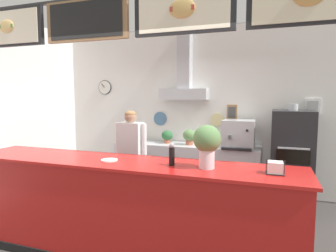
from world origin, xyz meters
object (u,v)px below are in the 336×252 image
potted_thyme (189,136)px  pepper_grinder (172,155)px  shop_worker (131,158)px  potted_rosemary (135,135)px  pizza_oven (291,160)px  basil_vase (207,144)px  potted_sage (167,136)px  espresso_machine (238,134)px  condiment_plate (109,160)px  napkin_holder (275,168)px

potted_thyme → pepper_grinder: (0.43, -2.28, 0.13)m
shop_worker → potted_rosemary: 1.22m
pizza_oven → basil_vase: bearing=-112.9°
potted_rosemary → basil_vase: 3.00m
potted_sage → shop_worker: bearing=-99.9°
pepper_grinder → basil_vase: size_ratio=0.54×
potted_sage → espresso_machine: bearing=-2.3°
pizza_oven → espresso_machine: (-0.83, 0.14, 0.36)m
potted_thyme → basil_vase: (0.79, -2.27, 0.26)m
shop_worker → potted_thyme: (0.63, 1.07, 0.22)m
espresso_machine → pepper_grinder: (-0.43, -2.27, 0.06)m
espresso_machine → potted_sage: size_ratio=2.22×
potted_sage → pepper_grinder: size_ratio=1.05×
espresso_machine → potted_sage: bearing=177.7°
condiment_plate → basil_vase: bearing=0.6°
condiment_plate → napkin_holder: bearing=0.8°
shop_worker → basil_vase: (1.42, -1.21, 0.48)m
potted_sage → potted_rosemary: 0.67m
potted_thyme → potted_sage: size_ratio=1.16×
pepper_grinder → potted_rosemary: bearing=123.5°
pizza_oven → shop_worker: pizza_oven is taller
pepper_grinder → basil_vase: bearing=0.2°
espresso_machine → potted_thyme: 0.86m
shop_worker → pizza_oven: bearing=-154.9°
shop_worker → espresso_machine: (1.49, 1.06, 0.29)m
basil_vase → pizza_oven: bearing=67.1°
pizza_oven → basil_vase: pizza_oven is taller
pizza_oven → potted_rosemary: bearing=176.1°
basil_vase → napkin_holder: basil_vase is taller
shop_worker → potted_thyme: bearing=-117.1°
potted_sage → condiment_plate: size_ratio=1.33×
espresso_machine → basil_vase: (-0.07, -2.26, 0.19)m
espresso_machine → basil_vase: size_ratio=1.26×
potted_rosemary → pepper_grinder: size_ratio=1.03×
basil_vase → condiment_plate: size_ratio=2.34×
potted_sage → condiment_plate: bearing=-86.2°
potted_sage → napkin_holder: napkin_holder is taller
shop_worker → pepper_grinder: 1.65m
shop_worker → condiment_plate: bearing=109.4°
espresso_machine → potted_thyme: (-0.86, 0.01, -0.07)m
basil_vase → condiment_plate: (-1.07, -0.01, -0.24)m
potted_thyme → espresso_machine: bearing=-0.7°
pizza_oven → espresso_machine: size_ratio=3.11×
potted_sage → napkin_holder: size_ratio=1.47×
shop_worker → condiment_plate: size_ratio=8.63×
potted_sage → basil_vase: (1.22, -2.32, 0.28)m
espresso_machine → basil_vase: basil_vase is taller
potted_sage → napkin_holder: 2.95m
potted_thyme → napkin_holder: napkin_holder is taller
shop_worker → napkin_holder: (2.04, -1.20, 0.29)m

